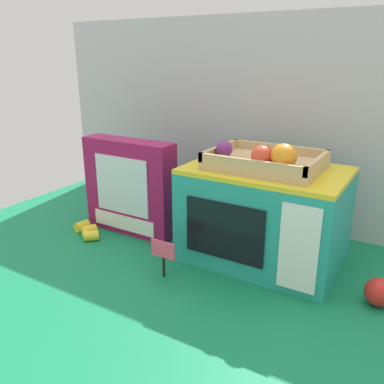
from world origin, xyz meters
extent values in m
plane|color=#147A4C|center=(0.00, 0.00, 0.00)|extent=(1.70, 1.70, 0.00)
cube|color=#B7BABF|center=(0.00, 0.29, 0.33)|extent=(1.61, 0.03, 0.67)
cube|color=teal|center=(0.13, 0.01, 0.13)|extent=(0.41, 0.28, 0.25)
cube|color=yellow|center=(0.13, 0.01, 0.26)|extent=(0.41, 0.28, 0.01)
cube|color=black|center=(0.08, -0.13, 0.13)|extent=(0.22, 0.01, 0.15)
cube|color=white|center=(0.27, -0.13, 0.13)|extent=(0.09, 0.01, 0.21)
cube|color=tan|center=(0.12, 0.01, 0.27)|extent=(0.28, 0.21, 0.02)
cube|color=tan|center=(0.12, -0.09, 0.30)|extent=(0.28, 0.01, 0.02)
cube|color=tan|center=(0.12, 0.11, 0.30)|extent=(0.28, 0.01, 0.02)
cube|color=tan|center=(-0.01, 0.01, 0.30)|extent=(0.01, 0.21, 0.02)
cube|color=tan|center=(0.26, 0.01, 0.30)|extent=(0.01, 0.21, 0.02)
sphere|color=#E04228|center=(0.14, -0.06, 0.31)|extent=(0.05, 0.05, 0.05)
sphere|color=orange|center=(0.19, -0.05, 0.32)|extent=(0.06, 0.06, 0.06)
sphere|color=#72287F|center=(0.02, -0.02, 0.31)|extent=(0.05, 0.05, 0.05)
cube|color=#99144C|center=(-0.31, -0.03, 0.15)|extent=(0.31, 0.08, 0.30)
cube|color=silver|center=(-0.31, -0.07, 0.17)|extent=(0.20, 0.00, 0.18)
cube|color=white|center=(-0.31, -0.07, 0.04)|extent=(0.24, 0.00, 0.05)
cylinder|color=black|center=(-0.05, -0.21, 0.03)|extent=(0.01, 0.01, 0.06)
cube|color=#F44C6B|center=(-0.05, -0.21, 0.08)|extent=(0.07, 0.00, 0.05)
cylinder|color=yellow|center=(-0.37, -0.15, 0.02)|extent=(0.05, 0.05, 0.03)
cylinder|color=yellow|center=(-0.40, -0.13, 0.02)|extent=(0.05, 0.05, 0.03)
cylinder|color=yellow|center=(-0.45, -0.11, 0.02)|extent=(0.04, 0.05, 0.03)
sphere|color=red|center=(0.44, -0.06, 0.03)|extent=(0.07, 0.07, 0.07)
camera|label=1|loc=(0.49, -0.97, 0.55)|focal=37.98mm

